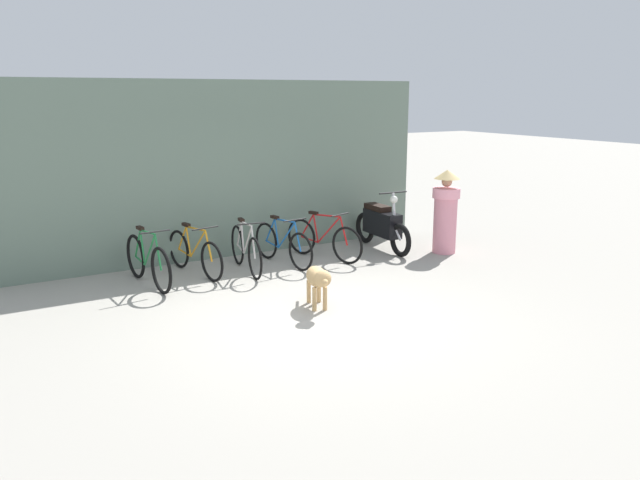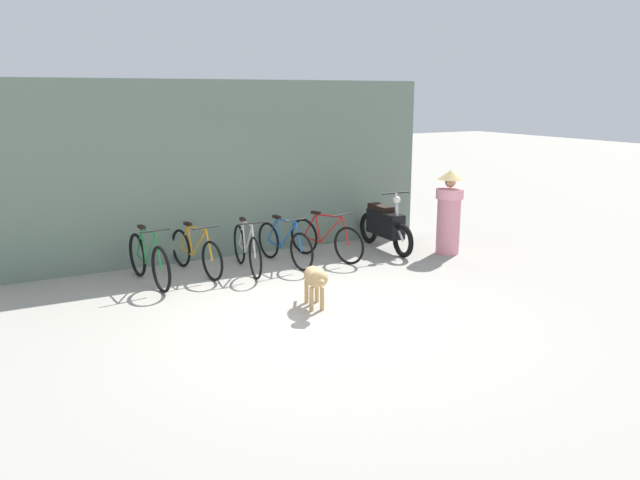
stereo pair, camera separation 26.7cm
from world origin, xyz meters
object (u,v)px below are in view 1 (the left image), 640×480
Objects in this scene: bicycle_1 at (195,254)px; motorcycle at (382,225)px; person_in_robes at (446,210)px; bicycle_2 at (246,250)px; stray_dog at (318,279)px; bicycle_4 at (324,239)px; bicycle_0 at (148,262)px; bicycle_3 at (283,245)px.

motorcycle reaches higher than bicycle_1.
motorcycle is at bearing -86.77° from person_in_robes.
stray_dog is at bearing 10.06° from bicycle_2.
bicycle_4 is 2.32m from person_in_robes.
person_in_robes is (2.16, -0.71, 0.44)m from bicycle_4.
person_in_robes is (3.54, 1.50, 0.37)m from stray_dog.
bicycle_0 is 1.12× the size of person_in_robes.
motorcycle is (2.08, 0.02, 0.12)m from bicycle_3.
person_in_robes reaches higher than motorcycle.
motorcycle is (4.40, 0.07, 0.09)m from bicycle_0.
person_in_robes is at bearing 51.17° from motorcycle.
bicycle_0 is at bearing -84.87° from bicycle_2.
bicycle_4 reaches higher than bicycle_1.
bicycle_2 is 2.16m from stray_dog.
bicycle_2 is 1.08× the size of person_in_robes.
bicycle_3 is 2.32m from stray_dog.
bicycle_3 is 1.01× the size of bicycle_4.
bicycle_4 is at bearing -85.15° from motorcycle.
stray_dog is at bearing -47.25° from motorcycle.
bicycle_3 is 2.09m from motorcycle.
bicycle_1 is at bearing -143.30° from stray_dog.
bicycle_1 is 1.72× the size of stray_dog.
bicycle_3 is at bearing -59.58° from person_in_robes.
person_in_robes is (2.95, -0.74, 0.44)m from bicycle_3.
bicycle_3 is (1.50, -0.18, 0.00)m from bicycle_1.
motorcycle is at bearing 72.63° from bicycle_4.
bicycle_1 is 1.03× the size of bicycle_4.
bicycle_1 is 1.02× the size of bicycle_2.
motorcycle is 3.50m from stray_dog.
bicycle_3 is at bearing -112.31° from bicycle_4.
bicycle_2 is at bearing 81.76° from bicycle_0.
bicycle_2 is at bearing -160.48° from stray_dog.
bicycle_0 is 1.04× the size of bicycle_3.
bicycle_4 is (3.11, 0.01, -0.02)m from bicycle_0.
stray_dog is (-1.38, -2.21, 0.07)m from bicycle_4.
bicycle_0 is 1.05× the size of bicycle_4.
bicycle_0 is at bearing -52.95° from person_in_robes.
bicycle_2 is at bearing -107.72° from bicycle_4.
bicycle_0 is 1.60m from bicycle_2.
stray_dog is at bearing -23.52° from bicycle_3.
bicycle_0 is 1.04× the size of bicycle_2.
bicycle_4 reaches higher than stray_dog.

